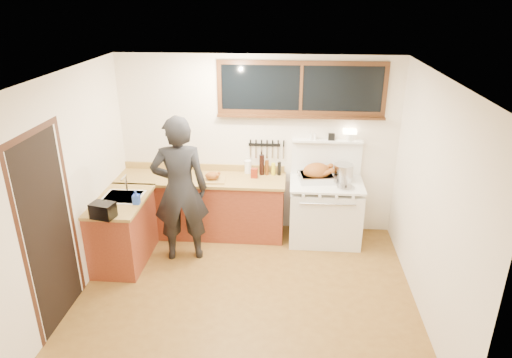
# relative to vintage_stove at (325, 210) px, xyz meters

# --- Properties ---
(ground_plane) EXTENTS (4.00, 3.50, 0.02)m
(ground_plane) POSITION_rel_vintage_stove_xyz_m (-1.00, -1.41, -0.48)
(ground_plane) COLOR brown
(room_shell) EXTENTS (4.10, 3.60, 2.65)m
(room_shell) POSITION_rel_vintage_stove_xyz_m (-1.00, -1.41, 1.18)
(room_shell) COLOR silver
(room_shell) RESTS_ON ground
(counter_back) EXTENTS (2.44, 0.64, 1.00)m
(counter_back) POSITION_rel_vintage_stove_xyz_m (-1.80, 0.04, -0.01)
(counter_back) COLOR maroon
(counter_back) RESTS_ON ground
(counter_left) EXTENTS (0.64, 1.09, 0.90)m
(counter_left) POSITION_rel_vintage_stove_xyz_m (-2.70, -0.79, -0.02)
(counter_left) COLOR maroon
(counter_left) RESTS_ON ground
(sink_unit) EXTENTS (0.50, 0.45, 0.37)m
(sink_unit) POSITION_rel_vintage_stove_xyz_m (-2.68, -0.71, 0.38)
(sink_unit) COLOR white
(sink_unit) RESTS_ON counter_left
(vintage_stove) EXTENTS (1.02, 0.74, 1.59)m
(vintage_stove) POSITION_rel_vintage_stove_xyz_m (0.00, 0.00, 0.00)
(vintage_stove) COLOR white
(vintage_stove) RESTS_ON ground
(back_window) EXTENTS (2.32, 0.13, 0.77)m
(back_window) POSITION_rel_vintage_stove_xyz_m (-0.40, 0.31, 1.60)
(back_window) COLOR black
(back_window) RESTS_ON room_shell
(left_doorway) EXTENTS (0.02, 1.04, 2.17)m
(left_doorway) POSITION_rel_vintage_stove_xyz_m (-2.99, -1.96, 0.62)
(left_doorway) COLOR black
(left_doorway) RESTS_ON ground
(knife_strip) EXTENTS (0.52, 0.03, 0.28)m
(knife_strip) POSITION_rel_vintage_stove_xyz_m (-0.88, 0.32, 0.84)
(knife_strip) COLOR black
(knife_strip) RESTS_ON room_shell
(man) EXTENTS (0.81, 0.61, 1.99)m
(man) POSITION_rel_vintage_stove_xyz_m (-1.94, -0.63, 0.53)
(man) COLOR black
(man) RESTS_ON ground
(soap_bottle) EXTENTS (0.09, 0.09, 0.18)m
(soap_bottle) POSITION_rel_vintage_stove_xyz_m (-2.43, -0.90, 0.52)
(soap_bottle) COLOR blue
(soap_bottle) RESTS_ON counter_left
(toaster) EXTENTS (0.30, 0.24, 0.19)m
(toaster) POSITION_rel_vintage_stove_xyz_m (-2.70, -1.29, 0.53)
(toaster) COLOR black
(toaster) RESTS_ON counter_left
(cutting_board) EXTENTS (0.38, 0.30, 0.13)m
(cutting_board) POSITION_rel_vintage_stove_xyz_m (-1.61, -0.07, 0.48)
(cutting_board) COLOR #A28040
(cutting_board) RESTS_ON counter_back
(roast_turkey) EXTENTS (0.54, 0.43, 0.26)m
(roast_turkey) POSITION_rel_vintage_stove_xyz_m (-0.14, 0.05, 0.54)
(roast_turkey) COLOR silver
(roast_turkey) RESTS_ON vintage_stove
(stockpot) EXTENTS (0.28, 0.28, 0.25)m
(stockpot) POSITION_rel_vintage_stove_xyz_m (0.23, 0.06, 0.56)
(stockpot) COLOR silver
(stockpot) RESTS_ON vintage_stove
(saucepan) EXTENTS (0.20, 0.28, 0.11)m
(saucepan) POSITION_rel_vintage_stove_xyz_m (0.08, 0.18, 0.49)
(saucepan) COLOR silver
(saucepan) RESTS_ON vintage_stove
(pot_lid) EXTENTS (0.30, 0.30, 0.04)m
(pot_lid) POSITION_rel_vintage_stove_xyz_m (0.24, -0.19, 0.44)
(pot_lid) COLOR silver
(pot_lid) RESTS_ON vintage_stove
(coffee_tin) EXTENTS (0.10, 0.08, 0.14)m
(coffee_tin) POSITION_rel_vintage_stove_xyz_m (-1.03, 0.09, 0.50)
(coffee_tin) COLOR maroon
(coffee_tin) RESTS_ON counter_back
(pitcher) EXTENTS (0.12, 0.12, 0.19)m
(pitcher) POSITION_rel_vintage_stove_xyz_m (-1.14, 0.27, 0.53)
(pitcher) COLOR white
(pitcher) RESTS_ON counter_back
(bottle_cluster) EXTENTS (0.32, 0.07, 0.30)m
(bottle_cluster) POSITION_rel_vintage_stove_xyz_m (-0.84, 0.22, 0.55)
(bottle_cluster) COLOR black
(bottle_cluster) RESTS_ON counter_back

